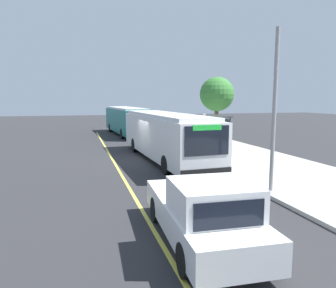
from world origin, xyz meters
name	(u,v)px	position (x,y,z in m)	size (l,w,h in m)	color
ground_plane	(148,160)	(0.00, 0.00, 0.00)	(120.00, 120.00, 0.00)	#2B2B2D
sidewalk_curb	(234,154)	(0.00, 6.00, 0.07)	(44.00, 6.40, 0.15)	#B7B2A8
lane_stripe_center	(114,161)	(0.00, -2.20, 0.00)	(36.00, 0.14, 0.01)	#E0D64C
transit_bus_main	(165,135)	(0.41, 1.01, 1.62)	(12.40, 3.15, 2.95)	white
transit_bus_second	(126,120)	(-15.03, 0.80, 1.62)	(11.92, 3.31, 2.95)	#146B66
pickup_truck	(203,213)	(12.16, -1.14, 0.86)	(5.48, 2.24, 1.85)	white
bus_shelter	(215,125)	(-2.41, 5.65, 1.92)	(2.90, 1.60, 2.48)	#333338
waiting_bench	(215,142)	(-2.10, 5.56, 0.63)	(1.60, 0.48, 0.95)	brown
route_sign_post	(204,128)	(0.38, 3.64, 1.96)	(0.44, 0.08, 2.80)	#333338
pedestrian_commuter	(193,135)	(-2.85, 4.09, 1.12)	(0.24, 0.40, 1.69)	#282D47
street_tree_near_shelter	(217,95)	(-6.80, 7.72, 4.24)	(3.04, 3.04, 5.64)	brown
utility_pole	(274,111)	(8.67, 3.22, 3.35)	(0.16, 0.16, 6.40)	gray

